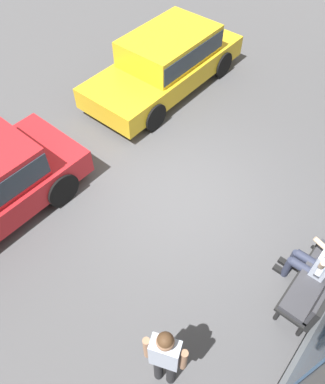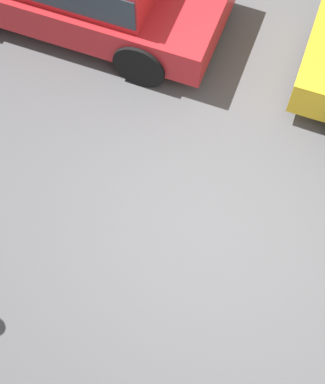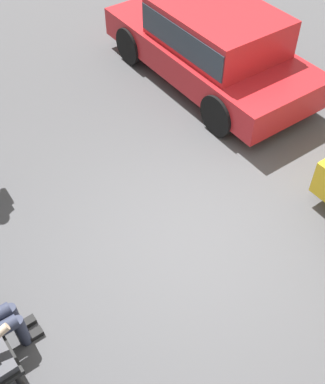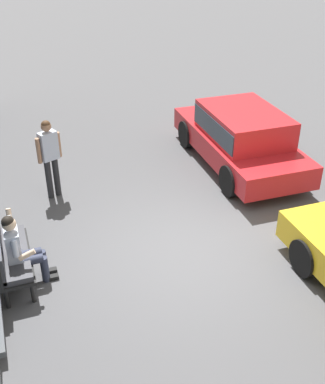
{
  "view_description": "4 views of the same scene",
  "coord_description": "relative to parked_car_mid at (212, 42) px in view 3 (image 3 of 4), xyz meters",
  "views": [
    {
      "loc": [
        3.77,
        2.6,
        5.83
      ],
      "look_at": [
        0.71,
        0.09,
        0.92
      ],
      "focal_mm": 35.0,
      "sensor_mm": 36.0,
      "label": 1
    },
    {
      "loc": [
        -0.31,
        2.6,
        6.31
      ],
      "look_at": [
        0.51,
        0.27,
        1.22
      ],
      "focal_mm": 55.0,
      "sensor_mm": 36.0,
      "label": 2
    },
    {
      "loc": [
        -2.84,
        2.6,
        5.04
      ],
      "look_at": [
        0.26,
        0.3,
        0.92
      ],
      "focal_mm": 45.0,
      "sensor_mm": 36.0,
      "label": 3
    },
    {
      "loc": [
        -6.39,
        2.6,
        5.34
      ],
      "look_at": [
        0.63,
        0.1,
        0.93
      ],
      "focal_mm": 45.0,
      "sensor_mm": 36.0,
      "label": 4
    }
  ],
  "objects": [
    {
      "name": "parked_car_mid",
      "position": [
        0.0,
        0.0,
        0.0
      ],
      "size": [
        4.19,
        1.92,
        1.41
      ],
      "color": "red",
      "rests_on": "ground_plane"
    },
    {
      "name": "ground_plane",
      "position": [
        -2.7,
        2.59,
        -0.78
      ],
      "size": [
        60.0,
        60.0,
        0.0
      ],
      "primitive_type": "plane",
      "color": "#4C4C4F"
    }
  ]
}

